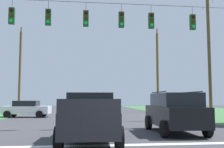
{
  "coord_description": "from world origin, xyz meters",
  "views": [
    {
      "loc": [
        -1.27,
        -6.22,
        1.71
      ],
      "look_at": [
        0.87,
        11.95,
        3.39
      ],
      "focal_mm": 43.13,
      "sensor_mm": 36.0,
      "label": 1
    }
  ],
  "objects": [
    {
      "name": "overhead_signal_span",
      "position": [
        -0.15,
        9.38,
        4.61
      ],
      "size": [
        17.18,
        0.31,
        8.01
      ],
      "color": "#4E4228",
      "rests_on": "ground"
    },
    {
      "name": "pickup_truck",
      "position": [
        -0.87,
        4.8,
        0.97
      ],
      "size": [
        2.49,
        5.49,
        1.95
      ],
      "color": "black",
      "rests_on": "ground"
    },
    {
      "name": "stop_bar_stripe",
      "position": [
        0.0,
        3.75,
        0.0
      ],
      "size": [
        14.4,
        0.45,
        0.01
      ],
      "primitive_type": "cube",
      "color": "white",
      "rests_on": "ground"
    },
    {
      "name": "distant_car_crossing_white",
      "position": [
        -6.21,
        19.49,
        0.79
      ],
      "size": [
        4.44,
        2.32,
        1.52
      ],
      "color": "silver",
      "rests_on": "ground"
    },
    {
      "name": "distant_car_oncoming",
      "position": [
        9.82,
        23.3,
        0.79
      ],
      "size": [
        4.44,
        2.32,
        1.52
      ],
      "color": "maroon",
      "rests_on": "ground"
    },
    {
      "name": "utility_pole_far_right",
      "position": [
        8.83,
        28.08,
        5.33
      ],
      "size": [
        0.32,
        1.75,
        11.03
      ],
      "color": "brown",
      "rests_on": "ground"
    },
    {
      "name": "lane_dash_1",
      "position": [
        0.0,
        16.61,
        0.0
      ],
      "size": [
        2.5,
        0.15,
        0.01
      ],
      "primitive_type": "cube",
      "rotation": [
        0.0,
        0.0,
        1.57
      ],
      "color": "white",
      "rests_on": "ground"
    },
    {
      "name": "suv_black",
      "position": [
        3.45,
        6.93,
        1.06
      ],
      "size": [
        2.36,
        4.87,
        2.05
      ],
      "color": "black",
      "rests_on": "ground"
    },
    {
      "name": "lane_dash_0",
      "position": [
        0.0,
        9.75,
        0.0
      ],
      "size": [
        2.5,
        0.15,
        0.01
      ],
      "primitive_type": "cube",
      "rotation": [
        0.0,
        0.0,
        1.57
      ],
      "color": "white",
      "rests_on": "ground"
    },
    {
      "name": "utility_pole_mid_right",
      "position": [
        9.14,
        14.35,
        5.67
      ],
      "size": [
        0.26,
        1.84,
        11.28
      ],
      "color": "brown",
      "rests_on": "ground"
    },
    {
      "name": "lane_dash_2",
      "position": [
        0.0,
        24.7,
        0.0
      ],
      "size": [
        2.5,
        0.15,
        0.01
      ],
      "primitive_type": "cube",
      "rotation": [
        0.0,
        0.0,
        1.57
      ],
      "color": "white",
      "rests_on": "ground"
    },
    {
      "name": "utility_pole_far_left",
      "position": [
        -8.95,
        28.91,
        5.32
      ],
      "size": [
        0.29,
        1.65,
        10.9
      ],
      "color": "brown",
      "rests_on": "ground"
    }
  ]
}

